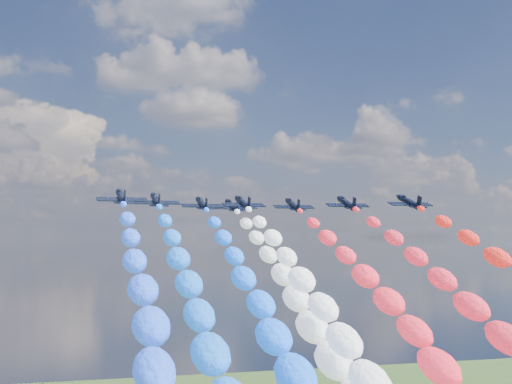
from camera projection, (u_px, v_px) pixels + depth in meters
name	position (u px, v px, depth m)	size (l,w,h in m)	color
jet_0	(122.00, 197.00, 119.04)	(8.63, 11.58, 2.55)	black
jet_1	(156.00, 200.00, 129.32)	(8.63, 11.58, 2.55)	black
jet_2	(202.00, 204.00, 142.78)	(8.63, 11.58, 2.55)	black
trail_2	(284.00, 373.00, 86.23)	(6.00, 110.70, 50.72)	#145AFF
jet_3	(243.00, 203.00, 139.32)	(8.63, 11.58, 2.55)	black
trail_3	(357.00, 378.00, 82.76)	(6.00, 110.70, 50.72)	white
jet_4	(232.00, 206.00, 152.10)	(8.63, 11.58, 2.55)	black
trail_4	(324.00, 359.00, 95.55)	(6.00, 110.70, 50.72)	silver
jet_5	(293.00, 205.00, 147.99)	(8.63, 11.58, 2.55)	black
trail_5	(427.00, 365.00, 91.44)	(6.00, 110.70, 50.72)	red
jet_6	(347.00, 203.00, 140.46)	(8.63, 11.58, 2.55)	black
jet_7	(409.00, 202.00, 135.72)	(8.63, 11.58, 2.55)	black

